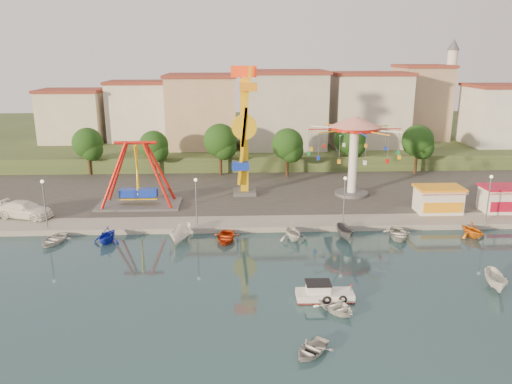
{
  "coord_description": "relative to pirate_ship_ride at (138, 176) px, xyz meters",
  "views": [
    {
      "loc": [
        -3.78,
        -38.34,
        18.83
      ],
      "look_at": [
        -1.55,
        14.0,
        4.0
      ],
      "focal_mm": 35.0,
      "sensor_mm": 36.0,
      "label": 1
    }
  ],
  "objects": [
    {
      "name": "tree_2",
      "position": [
        9.57,
        15.34,
        1.52
      ],
      "size": [
        5.02,
        5.02,
        7.85
      ],
      "color": "#382314",
      "rests_on": "quay_deck"
    },
    {
      "name": "moored_boat_2",
      "position": [
        6.13,
        -10.67,
        -3.6
      ],
      "size": [
        2.65,
        4.38,
        1.59
      ],
      "primitive_type": "imported",
      "rotation": [
        0.0,
        0.0,
        -0.29
      ],
      "color": "white",
      "rests_on": "ground"
    },
    {
      "name": "booth_left",
      "position": [
        35.46,
        -3.98,
        -2.23
      ],
      "size": [
        5.4,
        3.78,
        3.08
      ],
      "color": "white",
      "rests_on": "quay_deck"
    },
    {
      "name": "moored_boat_6",
      "position": [
        28.7,
        -10.67,
        -3.98
      ],
      "size": [
        3.61,
        4.5,
        0.83
      ],
      "primitive_type": "imported",
      "rotation": [
        0.0,
        0.0,
        -0.2
      ],
      "color": "silver",
      "rests_on": "ground"
    },
    {
      "name": "tree_3",
      "position": [
        19.57,
        13.89,
        1.16
      ],
      "size": [
        4.68,
        4.68,
        7.32
      ],
      "color": "#382314",
      "rests_on": "quay_deck"
    },
    {
      "name": "building_1",
      "position": [
        -5.76,
        30.91,
        2.92
      ],
      "size": [
        12.33,
        9.01,
        8.63
      ],
      "primitive_type": "cube",
      "color": "silver",
      "rests_on": "hill_terrace"
    },
    {
      "name": "van",
      "position": [
        -12.14,
        -3.93,
        -2.87
      ],
      "size": [
        6.84,
        4.24,
        1.85
      ],
      "primitive_type": "imported",
      "rotation": [
        0.0,
        0.0,
        1.29
      ],
      "color": "white",
      "rests_on": "quay_deck"
    },
    {
      "name": "moored_boat_5",
      "position": [
        23.11,
        -10.67,
        -3.7
      ],
      "size": [
        1.72,
        3.73,
        1.39
      ],
      "primitive_type": "imported",
      "rotation": [
        0.0,
        0.0,
        0.1
      ],
      "color": "#56555A",
      "rests_on": "ground"
    },
    {
      "name": "rowboat_a",
      "position": [
        19.23,
        -25.41,
        -4.03
      ],
      "size": [
        3.96,
        4.33,
        0.73
      ],
      "primitive_type": "imported",
      "rotation": [
        0.0,
        0.0,
        0.52
      ],
      "color": "white",
      "rests_on": "ground"
    },
    {
      "name": "rowboat_b",
      "position": [
        16.55,
        -30.86,
        -4.07
      ],
      "size": [
        3.67,
        3.78,
        0.64
      ],
      "primitive_type": "imported",
      "rotation": [
        0.0,
        0.0,
        -0.7
      ],
      "color": "silver",
      "rests_on": "ground"
    },
    {
      "name": "tree_5",
      "position": [
        39.57,
        15.07,
        1.31
      ],
      "size": [
        4.83,
        4.83,
        7.54
      ],
      "color": "#382314",
      "rests_on": "quay_deck"
    },
    {
      "name": "building_2",
      "position": [
        7.38,
        31.49,
        4.22
      ],
      "size": [
        11.95,
        9.28,
        11.23
      ],
      "primitive_type": "cube",
      "color": "tan",
      "rests_on": "hill_terrace"
    },
    {
      "name": "moored_boat_1",
      "position": [
        -1.35,
        -10.67,
        -3.55
      ],
      "size": [
        3.47,
        3.78,
        1.68
      ],
      "primitive_type": "imported",
      "rotation": [
        0.0,
        0.0,
        -0.26
      ],
      "color": "#1324AE",
      "rests_on": "ground"
    },
    {
      "name": "building_3",
      "position": [
        21.17,
        28.33,
        3.2
      ],
      "size": [
        12.59,
        10.5,
        9.2
      ],
      "primitive_type": "cube",
      "color": "beige",
      "rests_on": "hill_terrace"
    },
    {
      "name": "wave_swinger",
      "position": [
        27.0,
        3.64,
        3.8
      ],
      "size": [
        11.6,
        11.6,
        10.4
      ],
      "color": "#59595E",
      "rests_on": "quay_deck"
    },
    {
      "name": "building_5",
      "position": [
        47.93,
        29.86,
        4.21
      ],
      "size": [
        12.77,
        10.96,
        11.21
      ],
      "primitive_type": "cube",
      "color": "tan",
      "rests_on": "hill_terrace"
    },
    {
      "name": "lamp_post_1",
      "position": [
        7.57,
        -7.47,
        -1.29
      ],
      "size": [
        0.14,
        0.14,
        5.0
      ],
      "primitive_type": "cylinder",
      "color": "#59595E",
      "rests_on": "quay_deck"
    },
    {
      "name": "building_0",
      "position": [
        -17.8,
        25.59,
        4.54
      ],
      "size": [
        9.26,
        9.53,
        11.87
      ],
      "primitive_type": "cube",
      "color": "beige",
      "rests_on": "hill_terrace"
    },
    {
      "name": "lamp_post_2",
      "position": [
        23.57,
        -7.47,
        -1.29
      ],
      "size": [
        0.14,
        0.14,
        5.0
      ],
      "primitive_type": "cylinder",
      "color": "#59595E",
      "rests_on": "quay_deck"
    },
    {
      "name": "ground",
      "position": [
        15.57,
        -20.47,
        -4.39
      ],
      "size": [
        200.0,
        200.0,
        0.0
      ],
      "primitive_type": "plane",
      "color": "#132B35",
      "rests_on": "ground"
    },
    {
      "name": "tree_0",
      "position": [
        -10.43,
        16.51,
        1.08
      ],
      "size": [
        4.6,
        4.6,
        7.19
      ],
      "color": "#382314",
      "rests_on": "quay_deck"
    },
    {
      "name": "asphalt_pad",
      "position": [
        15.57,
        9.53,
        -3.79
      ],
      "size": [
        90.0,
        28.0,
        0.01
      ],
      "primitive_type": "cube",
      "color": "#4C4944",
      "rests_on": "quay_deck"
    },
    {
      "name": "kamikaze_tower",
      "position": [
        13.03,
        4.43,
        4.21
      ],
      "size": [
        3.22,
        3.1,
        16.5
      ],
      "color": "#59595E",
      "rests_on": "quay_deck"
    },
    {
      "name": "moored_boat_4",
      "position": [
        17.64,
        -10.67,
        -3.53
      ],
      "size": [
        3.58,
        3.9,
        1.73
      ],
      "primitive_type": "imported",
      "rotation": [
        0.0,
        0.0,
        0.26
      ],
      "color": "silver",
      "rests_on": "ground"
    },
    {
      "name": "tree_4",
      "position": [
        29.57,
        16.88,
        1.35
      ],
      "size": [
        4.86,
        4.86,
        7.6
      ],
      "color": "#382314",
      "rests_on": "quay_deck"
    },
    {
      "name": "moored_boat_7",
      "position": [
        36.56,
        -10.67,
        -3.57
      ],
      "size": [
        3.53,
        3.8,
        1.65
      ],
      "primitive_type": "imported",
      "rotation": [
        0.0,
        0.0,
        0.31
      ],
      "color": "orange",
      "rests_on": "ground"
    },
    {
      "name": "building_6",
      "position": [
        59.72,
        28.3,
        4.78
      ],
      "size": [
        8.23,
        8.98,
        12.36
      ],
      "primitive_type": "cube",
      "color": "silver",
      "rests_on": "hill_terrace"
    },
    {
      "name": "lamp_post_3",
      "position": [
        39.57,
        -7.47,
        -1.29
      ],
      "size": [
        0.14,
        0.14,
        5.0
      ],
      "primitive_type": "cylinder",
      "color": "#59595E",
      "rests_on": "quay_deck"
    },
    {
      "name": "pirate_ship_ride",
      "position": [
        0.0,
        0.0,
        0.0
      ],
      "size": [
        10.0,
        5.0,
        8.0
      ],
      "color": "#59595E",
      "rests_on": "quay_deck"
    },
    {
      "name": "moored_boat_3",
      "position": [
        10.7,
        -10.67,
        -3.99
      ],
      "size": [
        3.09,
        4.09,
        0.8
      ],
      "primitive_type": "imported",
      "rotation": [
        0.0,
        0.0,
        -0.09
      ],
      "color": "red",
      "rests_on": "ground"
    },
    {
      "name": "hill_terrace",
      "position": [
        15.57,
        46.53,
        -2.89
      ],
      "size": [
        200.0,
        60.0,
        3.0
      ],
      "primitive_type": "cube",
      "color": "#384C26",
      "rests_on": "ground"
    },
    {
      "name": "cabin_motorboat",
      "position": [
        18.57,
        -23.62,
        -3.97
      ],
      "size": [
        4.49,
        1.87,
        1.57
      ],
      "rotation": [
        0.0,
        0.0,
        -0.02
      ],
      "color": "white",
      "rests_on": "ground"
    },
    {
      "name": "lamp_post_0",
      "position": [
        -8.43,
        -7.47,
        -1.29
      ],
      "size": [
        0.14,
        0.14,
        5.0
      ],
      "primitive_type": "cylinder",
      "color": "#59595E",
      "rests_on": "quay_deck"
    },
    {
      "name": "moored_boat_0",
      "position": [
        -6.8,
        -10.67,
        -4.01
      ],
      "size": [
        3.44,
        4.21,
        0.76
      ],
      "primitive_type": "imported",
      "rotation": [
        0.0,
        0.0,
        -0.24
      ],
      "color": "silver",
      "rests_on": "ground"
    },
    {
      "name": "building_4",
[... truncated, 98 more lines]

